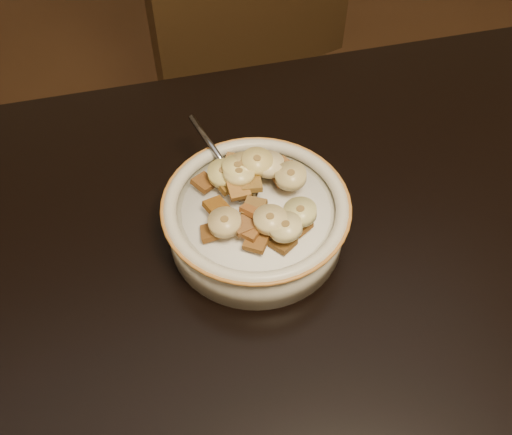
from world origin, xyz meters
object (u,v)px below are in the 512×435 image
object	(u,v)px
table	(355,386)
spoon	(241,188)
chair	(283,122)
cereal_bowl	(256,223)

from	to	relation	value
table	spoon	bearing A→B (deg)	106.63
chair	cereal_bowl	size ratio (longest dim) A/B	5.42
table	chair	xyz separation A→B (m)	(0.14, 0.61, -0.25)
table	cereal_bowl	xyz separation A→B (m)	(-0.04, 0.17, 0.04)
chair	cereal_bowl	bearing A→B (deg)	-125.33
cereal_bowl	chair	bearing A→B (deg)	67.83
table	spoon	distance (m)	0.22
table	chair	size ratio (longest dim) A/B	1.45
table	chair	bearing A→B (deg)	79.66
cereal_bowl	spoon	xyz separation A→B (m)	(-0.01, 0.03, 0.03)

